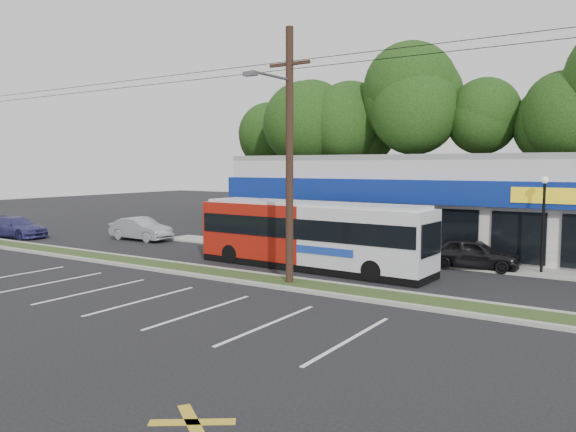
% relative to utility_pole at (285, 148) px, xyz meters
% --- Properties ---
extents(ground, '(120.00, 120.00, 0.00)m').
position_rel_utility_pole_xyz_m(ground, '(-2.83, -0.93, -5.41)').
color(ground, black).
rests_on(ground, ground).
extents(grass_strip, '(40.00, 1.60, 0.12)m').
position_rel_utility_pole_xyz_m(grass_strip, '(-2.83, 0.07, -5.35)').
color(grass_strip, '#2A3917').
rests_on(grass_strip, ground).
extents(curb_south, '(40.00, 0.25, 0.14)m').
position_rel_utility_pole_xyz_m(curb_south, '(-2.83, -0.78, -5.34)').
color(curb_south, '#9E9E93').
rests_on(curb_south, ground).
extents(curb_north, '(40.00, 0.25, 0.14)m').
position_rel_utility_pole_xyz_m(curb_north, '(-2.83, 0.92, -5.34)').
color(curb_north, '#9E9E93').
rests_on(curb_north, ground).
extents(sidewalk, '(32.00, 2.20, 0.10)m').
position_rel_utility_pole_xyz_m(sidewalk, '(2.17, 8.07, -5.36)').
color(sidewalk, '#9E9E93').
rests_on(sidewalk, ground).
extents(strip_mall, '(25.00, 12.55, 5.30)m').
position_rel_utility_pole_xyz_m(strip_mall, '(2.67, 14.99, -2.76)').
color(strip_mall, silver).
rests_on(strip_mall, ground).
extents(utility_pole, '(50.00, 2.77, 10.00)m').
position_rel_utility_pole_xyz_m(utility_pole, '(0.00, 0.00, 0.00)').
color(utility_pole, black).
rests_on(utility_pole, ground).
extents(lamp_post, '(0.30, 0.30, 4.25)m').
position_rel_utility_pole_xyz_m(lamp_post, '(8.17, 7.87, -2.74)').
color(lamp_post, black).
rests_on(lamp_post, ground).
extents(tree_line, '(46.76, 6.76, 11.83)m').
position_rel_utility_pole_xyz_m(tree_line, '(1.17, 25.07, 3.00)').
color(tree_line, black).
rests_on(tree_line, ground).
extents(metrobus, '(11.47, 2.85, 3.06)m').
position_rel_utility_pole_xyz_m(metrobus, '(-0.91, 3.57, -3.79)').
color(metrobus, '#9C160C').
rests_on(metrobus, ground).
extents(car_dark, '(4.34, 2.16, 1.42)m').
position_rel_utility_pole_xyz_m(car_dark, '(5.29, 7.57, -4.70)').
color(car_dark, black).
rests_on(car_dark, ground).
extents(car_silver, '(4.37, 1.55, 1.43)m').
position_rel_utility_pole_xyz_m(car_silver, '(-14.94, 6.07, -4.70)').
color(car_silver, '#929699').
rests_on(car_silver, ground).
extents(car_blue, '(4.80, 2.30, 1.35)m').
position_rel_utility_pole_xyz_m(car_blue, '(-22.83, 2.57, -4.74)').
color(car_blue, navy).
rests_on(car_blue, ground).
extents(pedestrian_a, '(0.76, 0.59, 1.86)m').
position_rel_utility_pole_xyz_m(pedestrian_a, '(0.60, 5.07, -4.48)').
color(pedestrian_a, beige).
rests_on(pedestrian_a, ground).
extents(pedestrian_b, '(0.84, 0.71, 1.53)m').
position_rel_utility_pole_xyz_m(pedestrian_b, '(2.79, 7.57, -4.65)').
color(pedestrian_b, silver).
rests_on(pedestrian_b, ground).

